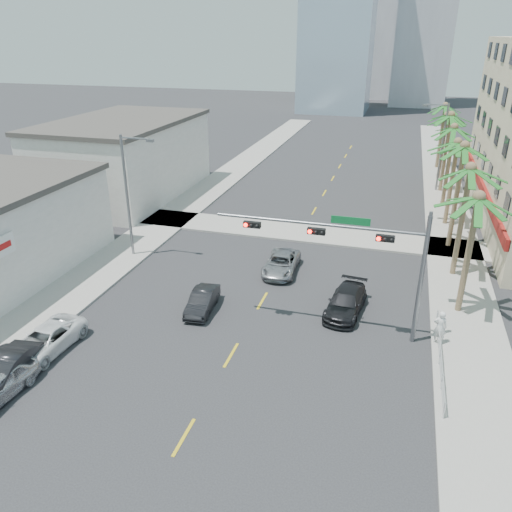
{
  "coord_description": "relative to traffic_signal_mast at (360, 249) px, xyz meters",
  "views": [
    {
      "loc": [
        7.31,
        -16.28,
        15.27
      ],
      "look_at": [
        -0.11,
        8.97,
        3.5
      ],
      "focal_mm": 35.0,
      "sensor_mm": 36.0,
      "label": 1
    }
  ],
  "objects": [
    {
      "name": "streetlight_left",
      "position": [
        -16.78,
        6.05,
        -0.0
      ],
      "size": [
        2.55,
        0.25,
        9.0
      ],
      "color": "slate",
      "rests_on": "ground"
    },
    {
      "name": "palm_tree_0",
      "position": [
        5.82,
        4.05,
        2.02
      ],
      "size": [
        4.8,
        4.8,
        7.8
      ],
      "color": "brown",
      "rests_on": "ground"
    },
    {
      "name": "tower_far_center",
      "position": [
        -8.78,
        117.05,
        15.94
      ],
      "size": [
        16.0,
        16.0,
        42.0
      ],
      "primitive_type": "cube",
      "color": "#ADADB2",
      "rests_on": "ground"
    },
    {
      "name": "car_lane_right",
      "position": [
        -0.65,
        2.13,
        -4.38
      ],
      "size": [
        2.39,
        4.87,
        1.36
      ],
      "primitive_type": "imported",
      "rotation": [
        0.0,
        0.0,
        -0.11
      ],
      "color": "black",
      "rests_on": "ground"
    },
    {
      "name": "palm_tree_6",
      "position": [
        5.82,
        35.25,
        2.02
      ],
      "size": [
        4.8,
        4.8,
        7.8
      ],
      "color": "brown",
      "rests_on": "ground"
    },
    {
      "name": "sidewalk_cross",
      "position": [
        -5.78,
        14.05,
        -4.99
      ],
      "size": [
        80.0,
        4.0,
        0.15
      ],
      "primitive_type": "cube",
      "color": "gray",
      "rests_on": "ground"
    },
    {
      "name": "palm_tree_3",
      "position": [
        5.82,
        19.65,
        2.02
      ],
      "size": [
        4.8,
        4.8,
        7.8
      ],
      "color": "brown",
      "rests_on": "ground"
    },
    {
      "name": "palm_tree_5",
      "position": [
        5.82,
        30.05,
        2.72
      ],
      "size": [
        4.8,
        4.8,
        8.52
      ],
      "color": "brown",
      "rests_on": "ground"
    },
    {
      "name": "palm_tree_1",
      "position": [
        5.82,
        9.25,
        2.37
      ],
      "size": [
        4.8,
        4.8,
        8.16
      ],
      "color": "brown",
      "rests_on": "ground"
    },
    {
      "name": "car_lane_left",
      "position": [
        -8.94,
        -0.05,
        -4.45
      ],
      "size": [
        1.64,
        3.83,
        1.23
      ],
      "primitive_type": "imported",
      "rotation": [
        0.0,
        0.0,
        0.09
      ],
      "color": "black",
      "rests_on": "ground"
    },
    {
      "name": "traffic_signal_mast",
      "position": [
        0.0,
        0.0,
        0.0
      ],
      "size": [
        11.12,
        0.54,
        7.2
      ],
      "color": "slate",
      "rests_on": "ground"
    },
    {
      "name": "car_lane_center",
      "position": [
        -5.66,
        6.45,
        -4.42
      ],
      "size": [
        2.29,
        4.69,
        1.28
      ],
      "primitive_type": "imported",
      "rotation": [
        0.0,
        0.0,
        0.04
      ],
      "color": "#A2A1A6",
      "rests_on": "ground"
    },
    {
      "name": "car_parked_mid",
      "position": [
        -15.18,
        -9.33,
        -4.3
      ],
      "size": [
        2.18,
        4.78,
        1.52
      ],
      "primitive_type": "imported",
      "rotation": [
        0.0,
        0.0,
        0.13
      ],
      "color": "black",
      "rests_on": "ground"
    },
    {
      "name": "ground",
      "position": [
        -5.78,
        -7.95,
        -5.06
      ],
      "size": [
        260.0,
        260.0,
        0.0
      ],
      "primitive_type": "plane",
      "color": "#262628",
      "rests_on": "ground"
    },
    {
      "name": "palm_tree_7",
      "position": [
        5.82,
        40.45,
        2.37
      ],
      "size": [
        4.8,
        4.8,
        8.16
      ],
      "color": "brown",
      "rests_on": "ground"
    },
    {
      "name": "car_parked_far",
      "position": [
        -15.18,
        -6.3,
        -4.41
      ],
      "size": [
        2.42,
        4.83,
        1.31
      ],
      "primitive_type": "imported",
      "rotation": [
        0.0,
        0.0,
        -0.05
      ],
      "color": "white",
      "rests_on": "ground"
    },
    {
      "name": "palm_tree_2",
      "position": [
        5.82,
        14.45,
        2.72
      ],
      "size": [
        4.8,
        4.8,
        8.52
      ],
      "color": "brown",
      "rests_on": "ground"
    },
    {
      "name": "palm_tree_4",
      "position": [
        5.82,
        24.85,
        2.37
      ],
      "size": [
        4.8,
        4.8,
        8.16
      ],
      "color": "brown",
      "rests_on": "ground"
    },
    {
      "name": "sidewalk_right",
      "position": [
        6.22,
        12.05,
        -4.99
      ],
      "size": [
        4.0,
        120.0,
        0.15
      ],
      "primitive_type": "cube",
      "color": "gray",
      "rests_on": "ground"
    },
    {
      "name": "sidewalk_left",
      "position": [
        -17.78,
        12.05,
        -4.99
      ],
      "size": [
        4.0,
        120.0,
        0.15
      ],
      "primitive_type": "cube",
      "color": "gray",
      "rests_on": "ground"
    },
    {
      "name": "streetlight_right",
      "position": [
        5.21,
        30.05,
        -0.0
      ],
      "size": [
        2.55,
        0.25,
        9.0
      ],
      "color": "slate",
      "rests_on": "ground"
    },
    {
      "name": "pedestrian",
      "position": [
        4.52,
        0.07,
        -3.96
      ],
      "size": [
        0.7,
        0.47,
        1.9
      ],
      "primitive_type": "imported",
      "rotation": [
        0.0,
        0.0,
        3.12
      ],
      "color": "white",
      "rests_on": "sidewalk_right"
    },
    {
      "name": "guardrail",
      "position": [
        4.52,
        -1.95,
        -4.39
      ],
      "size": [
        0.08,
        8.08,
        1.0
      ],
      "color": "silver",
      "rests_on": "ground"
    },
    {
      "name": "building_left_far",
      "position": [
        -25.28,
        20.05,
        -1.46
      ],
      "size": [
        11.0,
        18.0,
        7.2
      ],
      "primitive_type": "cube",
      "color": "beige",
      "rests_on": "ground"
    }
  ]
}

